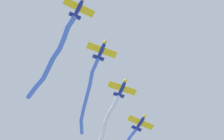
{
  "coord_description": "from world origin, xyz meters",
  "views": [
    {
      "loc": [
        -18.35,
        -9.42,
        2.46
      ],
      "look_at": [
        17.2,
        -1.86,
        71.08
      ],
      "focal_mm": 64.33,
      "sensor_mm": 36.0,
      "label": 1
    }
  ],
  "objects_px": {
    "airplane_left_wing": "(102,50)",
    "airplane_slot": "(141,122)",
    "airplane_lead": "(79,8)",
    "airplane_right_wing": "(122,88)"
  },
  "relations": [
    {
      "from": "airplane_left_wing",
      "to": "airplane_slot",
      "type": "relative_size",
      "value": 1.04
    },
    {
      "from": "airplane_lead",
      "to": "airplane_left_wing",
      "type": "xyz_separation_m",
      "value": [
        9.11,
        -2.1,
        0.25
      ]
    },
    {
      "from": "airplane_right_wing",
      "to": "airplane_slot",
      "type": "relative_size",
      "value": 1.04
    },
    {
      "from": "airplane_right_wing",
      "to": "airplane_slot",
      "type": "bearing_deg",
      "value": 133.88
    },
    {
      "from": "airplane_left_wing",
      "to": "airplane_right_wing",
      "type": "relative_size",
      "value": 1.0
    },
    {
      "from": "airplane_lead",
      "to": "airplane_slot",
      "type": "relative_size",
      "value": 1.0
    },
    {
      "from": "airplane_left_wing",
      "to": "airplane_right_wing",
      "type": "xyz_separation_m",
      "value": [
        9.11,
        -2.11,
        0.25
      ]
    },
    {
      "from": "airplane_left_wing",
      "to": "airplane_slot",
      "type": "bearing_deg",
      "value": 133.14
    },
    {
      "from": "airplane_lead",
      "to": "airplane_left_wing",
      "type": "distance_m",
      "value": 9.35
    },
    {
      "from": "airplane_lead",
      "to": "airplane_right_wing",
      "type": "height_order",
      "value": "airplane_right_wing"
    }
  ]
}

